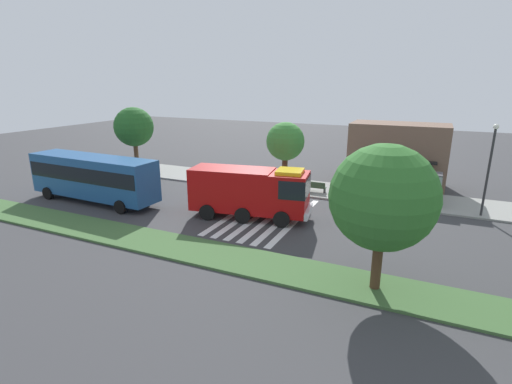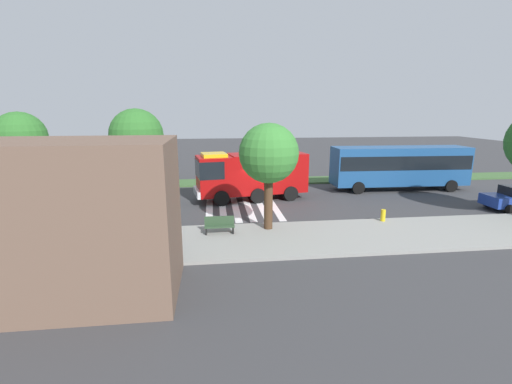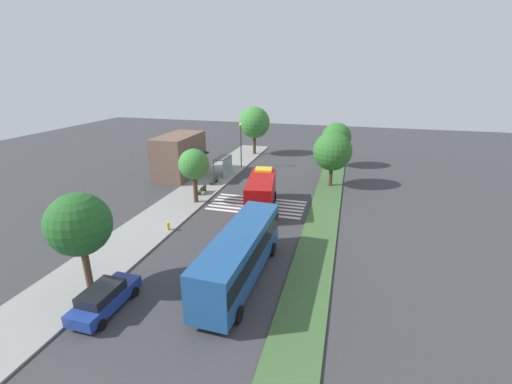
% 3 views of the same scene
% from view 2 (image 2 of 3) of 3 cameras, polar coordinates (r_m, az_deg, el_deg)
% --- Properties ---
extents(ground_plane, '(120.00, 120.00, 0.00)m').
position_cam_2_polar(ground_plane, '(26.17, 0.30, -1.50)').
color(ground_plane, '#38383A').
extents(sidewalk, '(60.00, 5.08, 0.14)m').
position_cam_2_polar(sidewalk, '(18.50, 3.49, -7.60)').
color(sidewalk, gray).
rests_on(sidewalk, ground_plane).
extents(median_strip, '(60.00, 3.00, 0.14)m').
position_cam_2_polar(median_strip, '(33.00, -1.24, 1.70)').
color(median_strip, '#3D6033').
rests_on(median_strip, ground_plane).
extents(crosswalk, '(4.95, 10.03, 0.01)m').
position_cam_2_polar(crosswalk, '(26.04, -2.56, -1.57)').
color(crosswalk, silver).
rests_on(crosswalk, ground_plane).
extents(fire_truck, '(8.62, 3.86, 3.61)m').
position_cam_2_polar(fire_truck, '(26.30, -1.26, 3.02)').
color(fire_truck, '#A50C0C').
rests_on(fire_truck, ground_plane).
extents(transit_bus, '(11.35, 3.11, 3.63)m').
position_cam_2_polar(transit_bus, '(32.00, 22.23, 4.14)').
color(transit_bus, navy).
rests_on(transit_bus, ground_plane).
extents(bus_stop_shelter, '(3.50, 1.40, 2.46)m').
position_cam_2_polar(bus_stop_shelter, '(20.17, -28.67, -2.06)').
color(bus_stop_shelter, '#4C4C51').
rests_on(bus_stop_shelter, sidewalk).
extents(bench_near_shelter, '(1.60, 0.50, 0.90)m').
position_cam_2_polar(bench_near_shelter, '(19.40, -17.17, -5.56)').
color(bench_near_shelter, '#2D472D').
rests_on(bench_near_shelter, sidewalk).
extents(bench_west_of_shelter, '(1.60, 0.50, 0.90)m').
position_cam_2_polar(bench_west_of_shelter, '(19.07, -5.93, -5.34)').
color(bench_west_of_shelter, '#2D472D').
rests_on(bench_west_of_shelter, sidewalk).
extents(storefront_building, '(8.28, 4.94, 5.64)m').
position_cam_2_polar(storefront_building, '(14.12, -29.92, -4.24)').
color(storefront_building, brown).
rests_on(storefront_building, ground_plane).
extents(sidewalk_tree_west, '(3.22, 3.22, 5.83)m').
position_cam_2_polar(sidewalk_tree_west, '(18.92, 2.08, 6.12)').
color(sidewalk_tree_west, '#47301E').
rests_on(sidewalk_tree_west, sidewalk).
extents(median_tree_far_west, '(4.64, 4.64, 6.63)m').
position_cam_2_polar(median_tree_far_west, '(32.94, -18.76, 8.65)').
color(median_tree_far_west, '#47301E').
rests_on(median_tree_far_west, median_strip).
extents(median_tree_west, '(4.24, 4.24, 6.37)m').
position_cam_2_polar(median_tree_west, '(36.10, -33.85, 7.36)').
color(median_tree_west, '#513823').
rests_on(median_tree_west, median_strip).
extents(fire_hydrant, '(0.28, 0.28, 0.70)m').
position_cam_2_polar(fire_hydrant, '(22.35, 19.89, -3.57)').
color(fire_hydrant, gold).
rests_on(fire_hydrant, sidewalk).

